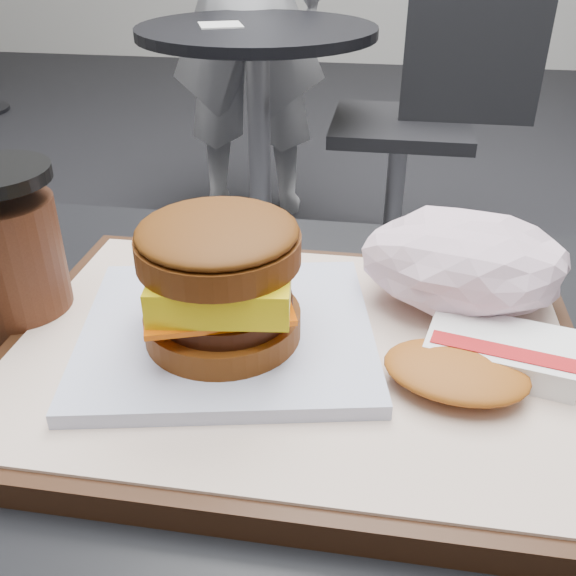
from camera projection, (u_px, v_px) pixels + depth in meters
The scene contains 8 objects.
serving_tray at pixel (291, 356), 0.43m from camera, with size 0.38×0.28×0.02m.
breakfast_sandwich at pixel (223, 293), 0.40m from camera, with size 0.22×0.20×0.09m.
hash_brown at pixel (481, 359), 0.39m from camera, with size 0.13×0.10×0.02m.
crumpled_wrapper at pixel (465, 262), 0.45m from camera, with size 0.14×0.11×0.06m, color white, non-canonical shape.
coffee_cup at pixel (12, 260), 0.45m from camera, with size 0.08×0.08×0.12m.
neighbor_table at pixel (258, 96), 1.94m from camera, with size 0.70×0.70×0.75m.
napkin at pixel (220, 25), 1.84m from camera, with size 0.12×0.12×0.00m, color white.
neighbor_chair at pixel (425, 110), 1.95m from camera, with size 0.60×0.42×0.88m.
Camera 1 is at (0.05, -0.28, 1.04)m, focal length 40.00 mm.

